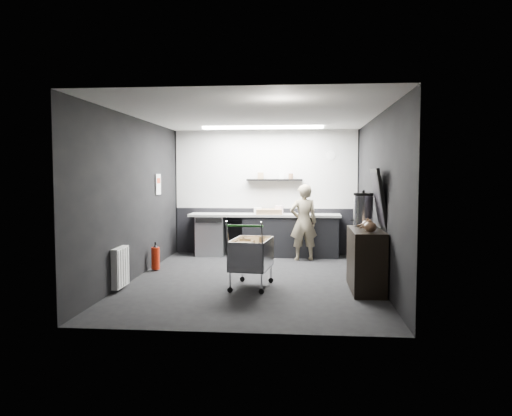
{
  "coord_description": "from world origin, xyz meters",
  "views": [
    {
      "loc": [
        0.77,
        -8.12,
        1.76
      ],
      "look_at": [
        -0.0,
        0.4,
        1.17
      ],
      "focal_mm": 35.0,
      "sensor_mm": 36.0,
      "label": 1
    }
  ],
  "objects": [
    {
      "name": "wall_clock",
      "position": [
        1.4,
        2.72,
        2.15
      ],
      "size": [
        0.2,
        0.03,
        0.2
      ],
      "primitive_type": "cylinder",
      "rotation": [
        1.57,
        0.0,
        0.0
      ],
      "color": "white",
      "rests_on": "wall_back"
    },
    {
      "name": "wall_back",
      "position": [
        0.0,
        2.75,
        1.35
      ],
      "size": [
        5.5,
        0.0,
        5.5
      ],
      "primitive_type": "plane",
      "rotation": [
        1.57,
        0.0,
        0.0
      ],
      "color": "black",
      "rests_on": "floor"
    },
    {
      "name": "shopping_cart",
      "position": [
        0.01,
        -0.55,
        0.49
      ],
      "size": [
        0.66,
        0.99,
        1.02
      ],
      "color": "silver",
      "rests_on": "floor"
    },
    {
      "name": "wall_left",
      "position": [
        -2.0,
        0.0,
        1.35
      ],
      "size": [
        0.0,
        5.5,
        5.5
      ],
      "primitive_type": "plane",
      "rotation": [
        1.57,
        0.0,
        1.57
      ],
      "color": "black",
      "rests_on": "floor"
    },
    {
      "name": "person",
      "position": [
        0.83,
        1.97,
        0.77
      ],
      "size": [
        0.63,
        0.48,
        1.54
      ],
      "primitive_type": "imported",
      "rotation": [
        0.0,
        0.0,
        3.35
      ],
      "color": "#B9B092",
      "rests_on": "floor"
    },
    {
      "name": "wall_front",
      "position": [
        0.0,
        -2.75,
        1.35
      ],
      "size": [
        5.5,
        0.0,
        5.5
      ],
      "primitive_type": "plane",
      "rotation": [
        -1.57,
        0.0,
        0.0
      ],
      "color": "black",
      "rests_on": "floor"
    },
    {
      "name": "ceiling_strip",
      "position": [
        0.0,
        1.85,
        2.67
      ],
      "size": [
        2.4,
        0.2,
        0.04
      ],
      "primitive_type": "cube",
      "color": "white",
      "rests_on": "ceiling"
    },
    {
      "name": "dado_panel",
      "position": [
        0.0,
        2.73,
        0.5
      ],
      "size": [
        3.95,
        0.02,
        1.0
      ],
      "primitive_type": "cube",
      "color": "black",
      "rests_on": "wall_back"
    },
    {
      "name": "radiator",
      "position": [
        -1.94,
        -0.9,
        0.35
      ],
      "size": [
        0.1,
        0.5,
        0.6
      ],
      "primitive_type": "cube",
      "color": "white",
      "rests_on": "wall_left"
    },
    {
      "name": "cardboard_box",
      "position": [
        0.11,
        2.37,
        0.95
      ],
      "size": [
        0.55,
        0.42,
        0.11
      ],
      "primitive_type": "cube",
      "rotation": [
        0.0,
        0.0,
        0.03
      ],
      "color": "#95754F",
      "rests_on": "prep_counter"
    },
    {
      "name": "sideboard",
      "position": [
        1.76,
        -0.53,
        0.58
      ],
      "size": [
        0.53,
        1.23,
        1.84
      ],
      "color": "black",
      "rests_on": "floor"
    },
    {
      "name": "fire_extinguisher",
      "position": [
        -1.85,
        0.63,
        0.24
      ],
      "size": [
        0.15,
        0.15,
        0.5
      ],
      "color": "red",
      "rests_on": "floor"
    },
    {
      "name": "poster_red_band",
      "position": [
        -1.98,
        1.3,
        1.62
      ],
      "size": [
        0.02,
        0.22,
        0.1
      ],
      "primitive_type": "cube",
      "color": "red",
      "rests_on": "poster"
    },
    {
      "name": "wall_right",
      "position": [
        2.0,
        0.0,
        1.35
      ],
      "size": [
        0.0,
        5.5,
        5.5
      ],
      "primitive_type": "plane",
      "rotation": [
        1.57,
        0.0,
        -1.57
      ],
      "color": "black",
      "rests_on": "floor"
    },
    {
      "name": "ceiling",
      "position": [
        0.0,
        0.0,
        2.7
      ],
      "size": [
        5.5,
        5.5,
        0.0
      ],
      "primitive_type": "plane",
      "rotation": [
        3.14,
        0.0,
        0.0
      ],
      "color": "silver",
      "rests_on": "wall_back"
    },
    {
      "name": "pink_tub",
      "position": [
        0.31,
        2.42,
        0.99
      ],
      "size": [
        0.18,
        0.18,
        0.18
      ],
      "primitive_type": "cylinder",
      "color": "white",
      "rests_on": "prep_counter"
    },
    {
      "name": "white_container",
      "position": [
        -0.14,
        2.37,
        0.97
      ],
      "size": [
        0.17,
        0.13,
        0.14
      ],
      "primitive_type": "cube",
      "rotation": [
        0.0,
        0.0,
        0.05
      ],
      "color": "white",
      "rests_on": "prep_counter"
    },
    {
      "name": "floating_shelf",
      "position": [
        0.2,
        2.62,
        1.62
      ],
      "size": [
        1.2,
        0.22,
        0.04
      ],
      "primitive_type": "cube",
      "color": "black",
      "rests_on": "wall_back"
    },
    {
      "name": "poster",
      "position": [
        -1.98,
        1.3,
        1.55
      ],
      "size": [
        0.02,
        0.3,
        0.4
      ],
      "primitive_type": "cube",
      "color": "white",
      "rests_on": "wall_left"
    },
    {
      "name": "floor",
      "position": [
        0.0,
        0.0,
        0.0
      ],
      "size": [
        5.5,
        5.5,
        0.0
      ],
      "primitive_type": "plane",
      "color": "black",
      "rests_on": "ground"
    },
    {
      "name": "kitchen_wall_panel",
      "position": [
        0.0,
        2.73,
        1.85
      ],
      "size": [
        3.95,
        0.02,
        1.7
      ],
      "primitive_type": "cube",
      "color": "silver",
      "rests_on": "wall_back"
    },
    {
      "name": "prep_counter",
      "position": [
        0.14,
        2.42,
        0.46
      ],
      "size": [
        3.2,
        0.61,
        0.9
      ],
      "color": "black",
      "rests_on": "floor"
    }
  ]
}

